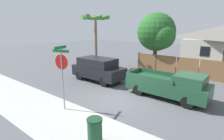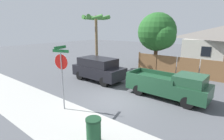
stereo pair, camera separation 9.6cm
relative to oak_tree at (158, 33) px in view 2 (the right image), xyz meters
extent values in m
plane|color=#4C4F54|center=(1.49, -8.98, -3.82)|extent=(80.00, 80.00, 0.00)
cube|color=#A3A39E|center=(1.49, -12.58, -3.81)|extent=(36.00, 3.20, 0.01)
cube|color=brown|center=(-0.59, -0.83, -2.95)|extent=(1.90, 0.06, 1.73)
cube|color=brown|center=(1.39, -0.83, -2.95)|extent=(1.90, 0.06, 1.73)
cube|color=brown|center=(3.38, -0.83, -2.95)|extent=(1.90, 0.06, 1.73)
cube|color=brown|center=(5.36, -0.83, -2.95)|extent=(1.90, 0.06, 1.73)
cube|color=brown|center=(-1.58, -0.83, -2.90)|extent=(0.12, 0.12, 1.83)
cube|color=black|center=(3.67, 4.76, -2.08)|extent=(1.00, 0.04, 1.10)
cylinder|color=brown|center=(-0.19, 0.10, -2.58)|extent=(0.40, 0.40, 2.46)
sphere|color=#235B23|center=(-0.19, 0.10, 0.10)|extent=(3.87, 3.87, 3.87)
sphere|color=#266326|center=(0.68, -0.38, -0.29)|extent=(2.52, 2.52, 2.52)
cylinder|color=brown|center=(-5.27, -3.51, -1.05)|extent=(0.28, 0.28, 5.53)
cone|color=#428438|center=(-4.30, -3.51, 1.45)|extent=(0.44, 1.82, 0.71)
cone|color=#428438|center=(-4.79, -2.67, 1.45)|extent=(1.79, 1.29, 0.71)
cone|color=#428438|center=(-5.76, -2.67, 1.45)|extent=(1.79, 1.29, 0.71)
cone|color=#428438|center=(-6.25, -3.51, 1.45)|extent=(0.44, 1.82, 0.71)
cone|color=#428438|center=(-5.76, -4.36, 1.45)|extent=(1.79, 1.29, 0.71)
cone|color=#428438|center=(-4.79, -4.36, 1.45)|extent=(1.79, 1.29, 0.71)
cube|color=black|center=(-2.07, -6.67, -3.02)|extent=(4.52, 2.07, 0.88)
cube|color=black|center=(-2.18, -6.67, -2.24)|extent=(3.17, 1.88, 0.68)
cube|color=black|center=(-0.69, -6.71, -2.24)|extent=(0.10, 1.73, 0.57)
cylinder|color=black|center=(-0.66, -5.83, -3.45)|extent=(0.74, 0.22, 0.74)
cylinder|color=black|center=(-0.70, -7.58, -3.45)|extent=(0.74, 0.22, 0.74)
cylinder|color=black|center=(-3.44, -5.77, -3.45)|extent=(0.74, 0.22, 0.74)
cylinder|color=black|center=(-3.48, -7.51, -3.45)|extent=(0.74, 0.22, 0.74)
cube|color=#1E472D|center=(3.77, -6.67, -3.08)|extent=(5.05, 1.97, 0.81)
cube|color=#1E472D|center=(5.15, -6.71, -2.39)|extent=(1.64, 1.74, 0.56)
cube|color=#1E472D|center=(2.94, -5.77, -2.53)|extent=(3.14, 0.15, 0.28)
cube|color=#1E472D|center=(2.90, -7.53, -2.53)|extent=(3.14, 0.15, 0.28)
cube|color=#1E472D|center=(1.31, -6.61, -2.53)|extent=(0.12, 1.76, 0.28)
cylinder|color=black|center=(5.34, -5.89, -3.46)|extent=(0.70, 0.22, 0.70)
cylinder|color=black|center=(5.30, -7.52, -3.46)|extent=(0.70, 0.22, 0.70)
cylinder|color=black|center=(2.24, -5.82, -3.46)|extent=(0.70, 0.22, 0.70)
cylinder|color=black|center=(2.20, -7.45, -3.46)|extent=(0.70, 0.22, 0.70)
cylinder|color=gray|center=(0.06, -11.74, -2.27)|extent=(0.07, 0.07, 3.09)
cylinder|color=red|center=(0.06, -11.74, -1.19)|extent=(0.78, 0.24, 0.80)
cylinder|color=white|center=(0.06, -11.74, -1.19)|extent=(0.82, 0.24, 0.85)
cube|color=#19602D|center=(0.06, -11.74, -0.63)|extent=(0.97, 0.29, 0.15)
cube|color=#19602D|center=(0.06, -11.74, -0.45)|extent=(0.27, 0.87, 0.15)
cylinder|color=#1E4C2D|center=(3.39, -12.83, -3.34)|extent=(0.56, 0.56, 0.96)
cylinder|color=#163922|center=(3.39, -12.83, -2.82)|extent=(0.60, 0.60, 0.08)
camera|label=1|loc=(7.54, -17.05, 0.53)|focal=28.00mm
camera|label=2|loc=(7.62, -16.99, 0.53)|focal=28.00mm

